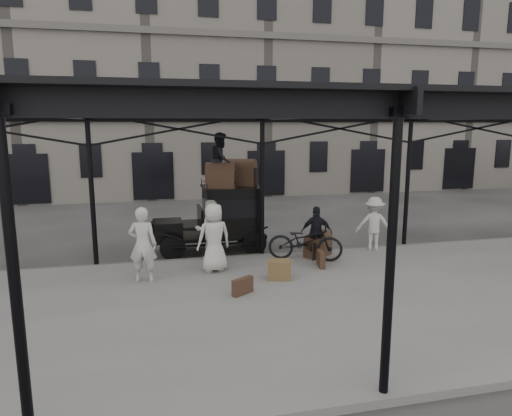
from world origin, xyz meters
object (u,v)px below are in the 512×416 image
(porter_left, at_px, (143,244))
(bicycle, at_px, (305,241))
(taxi, at_px, (222,216))
(steamer_trunk_roof_near, at_px, (221,177))
(steamer_trunk_platform, at_px, (318,246))
(porter_official, at_px, (316,233))

(porter_left, relative_size, bicycle, 0.89)
(taxi, xyz_separation_m, steamer_trunk_roof_near, (-0.08, -0.25, 1.31))
(taxi, relative_size, steamer_trunk_platform, 4.12)
(taxi, bearing_deg, bicycle, -43.58)
(porter_left, distance_m, porter_official, 5.18)
(steamer_trunk_roof_near, bearing_deg, bicycle, -24.21)
(steamer_trunk_roof_near, bearing_deg, porter_official, -18.37)
(porter_left, bearing_deg, taxi, -118.80)
(porter_left, relative_size, porter_official, 1.23)
(taxi, bearing_deg, steamer_trunk_roof_near, -108.07)
(porter_official, relative_size, steamer_trunk_platform, 1.82)
(taxi, distance_m, porter_official, 3.25)
(porter_official, distance_m, steamer_trunk_platform, 0.57)
(porter_official, bearing_deg, taxi, -19.80)
(porter_left, distance_m, steamer_trunk_roof_near, 3.87)
(porter_left, height_order, steamer_trunk_platform, porter_left)
(porter_official, bearing_deg, steamer_trunk_platform, -103.92)
(taxi, height_order, porter_official, taxi)
(porter_official, distance_m, bicycle, 0.46)
(steamer_trunk_platform, bearing_deg, porter_left, 152.38)
(porter_left, relative_size, steamer_trunk_roof_near, 2.14)
(taxi, relative_size, bicycle, 1.64)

